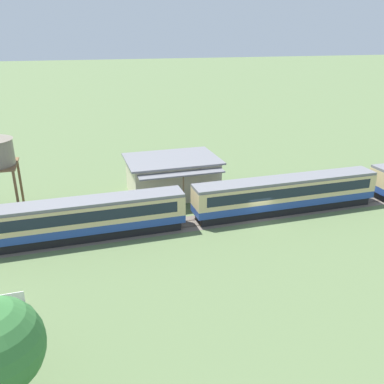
{
  "coord_description": "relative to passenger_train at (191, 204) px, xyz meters",
  "views": [
    {
      "loc": [
        -18.52,
        -35.84,
        18.67
      ],
      "look_at": [
        -5.78,
        5.52,
        1.77
      ],
      "focal_mm": 38.0,
      "sensor_mm": 36.0,
      "label": 1
    }
  ],
  "objects": [
    {
      "name": "railway_track",
      "position": [
        8.6,
        0.0,
        -2.18
      ],
      "size": [
        144.19,
        3.6,
        0.04
      ],
      "color": "#665B51",
      "rests_on": "ground_plane"
    },
    {
      "name": "ground_plane",
      "position": [
        7.28,
        -1.14,
        -2.19
      ],
      "size": [
        600.0,
        600.0,
        0.0
      ],
      "primitive_type": "plane",
      "color": "#566B42"
    },
    {
      "name": "passenger_train",
      "position": [
        0.0,
        0.0,
        0.0
      ],
      "size": [
        89.9,
        2.91,
        3.95
      ],
      "color": "#234293",
      "rests_on": "ground_plane"
    },
    {
      "name": "station_building",
      "position": [
        0.37,
        9.03,
        0.13
      ],
      "size": [
        11.12,
        9.24,
        4.59
      ],
      "color": "beige",
      "rests_on": "ground_plane"
    }
  ]
}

